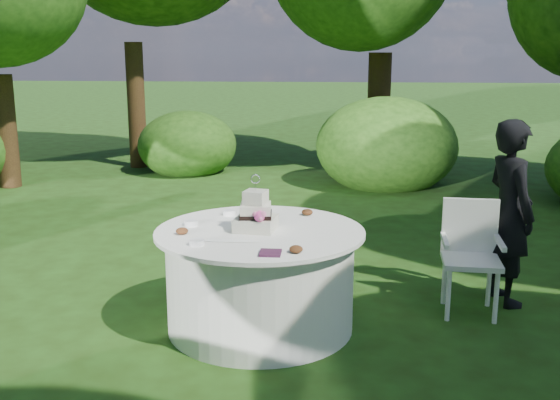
% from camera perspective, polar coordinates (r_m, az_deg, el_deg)
% --- Properties ---
extents(ground, '(80.00, 80.00, 0.00)m').
position_cam_1_polar(ground, '(5.12, -1.70, -10.94)').
color(ground, '#1E350E').
rests_on(ground, ground).
extents(napkins, '(0.14, 0.14, 0.02)m').
position_cam_1_polar(napkins, '(4.28, -0.85, -4.63)').
color(napkins, '#441D39').
rests_on(napkins, table).
extents(feather_plume, '(0.48, 0.07, 0.01)m').
position_cam_1_polar(feather_plume, '(4.58, -4.74, -3.54)').
color(feather_plume, white).
rests_on(feather_plume, table).
extents(guest, '(0.51, 0.64, 1.54)m').
position_cam_1_polar(guest, '(5.69, 19.36, -1.04)').
color(guest, black).
rests_on(guest, ground).
extents(table, '(1.56, 1.56, 0.77)m').
position_cam_1_polar(table, '(4.97, -1.73, -6.85)').
color(table, white).
rests_on(table, ground).
extents(cake, '(0.32, 0.33, 0.42)m').
position_cam_1_polar(cake, '(4.83, -2.12, -1.32)').
color(cake, beige).
rests_on(cake, table).
extents(chair, '(0.48, 0.47, 0.90)m').
position_cam_1_polar(chair, '(5.48, 16.24, -4.06)').
color(chair, silver).
rests_on(chair, ground).
extents(votives, '(0.33, 0.95, 0.04)m').
position_cam_1_polar(votives, '(4.94, -6.43, -2.20)').
color(votives, white).
rests_on(votives, table).
extents(petal_cups, '(0.96, 1.10, 0.05)m').
position_cam_1_polar(petal_cups, '(4.77, -1.54, -2.58)').
color(petal_cups, '#562D16').
rests_on(petal_cups, table).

